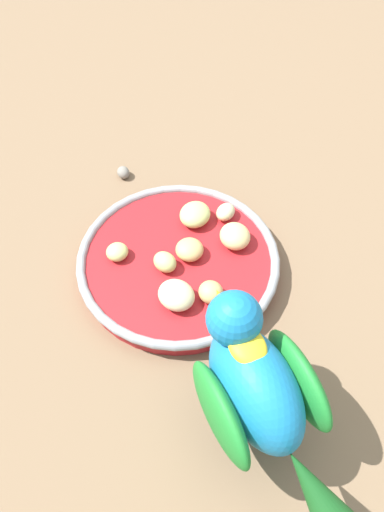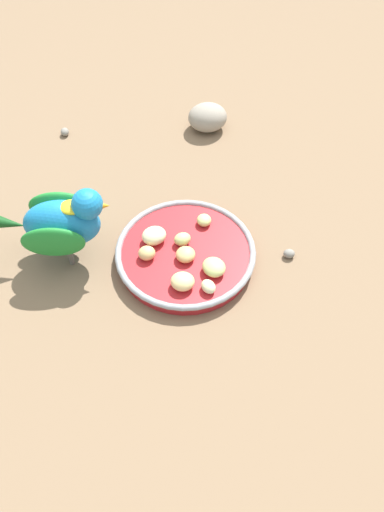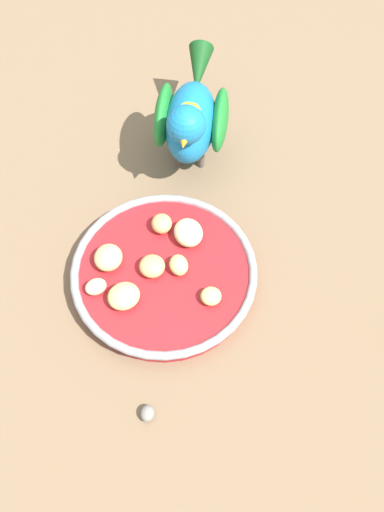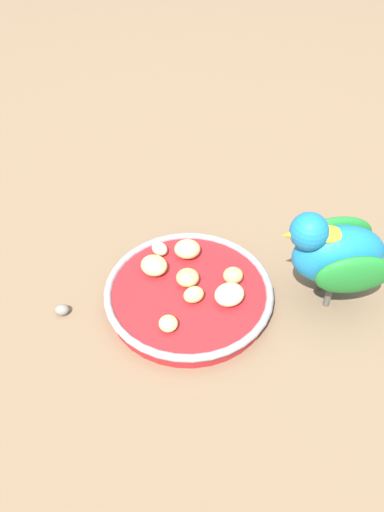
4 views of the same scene
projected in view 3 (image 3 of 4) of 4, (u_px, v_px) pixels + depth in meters
The scene contains 12 objects.
ground_plane at pixel (159, 288), 0.72m from camera, with size 4.00×4.00×0.00m, color #7A6047.
feeding_bowl at pixel (164, 274), 0.71m from camera, with size 0.22×0.22×0.03m.
apple_piece_0 at pixel (162, 224), 0.73m from camera, with size 0.03×0.03×0.02m, color tan.
apple_piece_1 at pixel (190, 234), 0.72m from camera, with size 0.04×0.03×0.02m, color beige.
apple_piece_2 at pixel (179, 265), 0.70m from camera, with size 0.03×0.02×0.02m, color #C6D17A.
apple_piece_3 at pixel (108, 258), 0.70m from camera, with size 0.04×0.03×0.02m, color #E5C67F.
apple_piece_4 at pixel (152, 266), 0.70m from camera, with size 0.03×0.03×0.02m, color tan.
apple_piece_5 at pixel (124, 296), 0.68m from camera, with size 0.04×0.03×0.02m, color #C6D17A.
apple_piece_6 at pixel (211, 296), 0.68m from camera, with size 0.02×0.02×0.02m, color #C6D17A.
apple_piece_7 at pixel (96, 287), 0.69m from camera, with size 0.03×0.02×0.02m, color beige.
parrot at pixel (191, 117), 0.75m from camera, with size 0.13×0.20×0.14m.
pebble_0 at pixel (148, 413), 0.64m from camera, with size 0.02×0.02×0.01m, color gray.
Camera 3 is at (0.21, -0.26, 0.64)m, focal length 41.70 mm.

